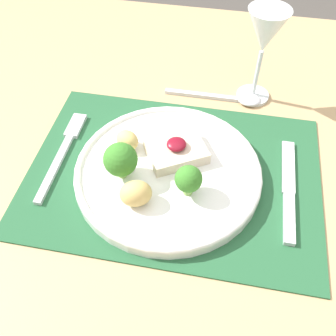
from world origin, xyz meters
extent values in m
plane|color=#4C4742|center=(0.00, 0.00, 0.00)|extent=(8.00, 8.00, 0.00)
cube|color=tan|center=(0.00, 0.00, 0.75)|extent=(1.10, 1.09, 0.03)
cylinder|color=tan|center=(-0.48, 0.48, 0.37)|extent=(0.06, 0.06, 0.73)
cube|color=#235633|center=(0.00, 0.00, 0.76)|extent=(0.47, 0.33, 0.00)
cylinder|color=white|center=(-0.01, -0.01, 0.77)|extent=(0.29, 0.29, 0.02)
torus|color=white|center=(-0.01, -0.01, 0.78)|extent=(0.29, 0.29, 0.01)
cube|color=beige|center=(0.00, 0.02, 0.79)|extent=(0.11, 0.10, 0.02)
ellipsoid|color=maroon|center=(0.00, 0.02, 0.81)|extent=(0.03, 0.03, 0.01)
cylinder|color=#84B256|center=(0.03, -0.05, 0.79)|extent=(0.01, 0.01, 0.02)
sphere|color=#387A28|center=(0.03, -0.05, 0.81)|extent=(0.04, 0.04, 0.04)
cylinder|color=#84B256|center=(-0.07, -0.03, 0.79)|extent=(0.01, 0.01, 0.02)
sphere|color=#387A28|center=(-0.07, -0.03, 0.82)|extent=(0.05, 0.05, 0.05)
ellipsoid|color=tan|center=(-0.04, -0.08, 0.80)|extent=(0.06, 0.05, 0.04)
ellipsoid|color=#DBBC6B|center=(-0.08, 0.03, 0.80)|extent=(0.05, 0.05, 0.03)
cube|color=silver|center=(-0.19, -0.03, 0.77)|extent=(0.01, 0.14, 0.01)
cube|color=silver|center=(-0.19, 0.07, 0.77)|extent=(0.02, 0.06, 0.01)
cube|color=silver|center=(0.18, -0.06, 0.77)|extent=(0.02, 0.09, 0.01)
cube|color=silver|center=(0.18, 0.05, 0.77)|extent=(0.02, 0.11, 0.00)
cube|color=silver|center=(0.02, 0.20, 0.77)|extent=(0.14, 0.01, 0.01)
ellipsoid|color=silver|center=(0.11, 0.20, 0.77)|extent=(0.04, 0.04, 0.01)
cylinder|color=white|center=(0.12, 0.22, 0.77)|extent=(0.06, 0.06, 0.01)
cylinder|color=white|center=(0.12, 0.22, 0.82)|extent=(0.01, 0.01, 0.09)
cone|color=white|center=(0.12, 0.22, 0.90)|extent=(0.07, 0.07, 0.08)
camera|label=1|loc=(0.07, -0.40, 1.25)|focal=42.00mm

